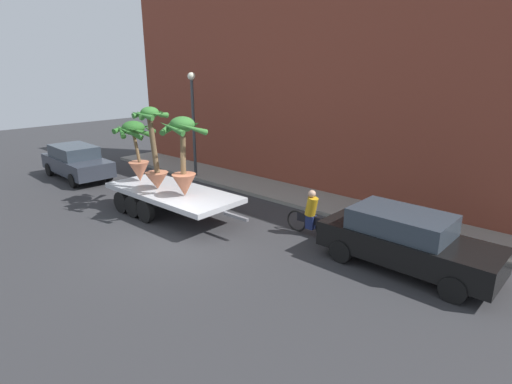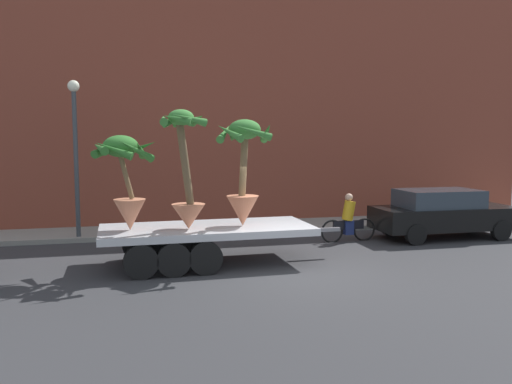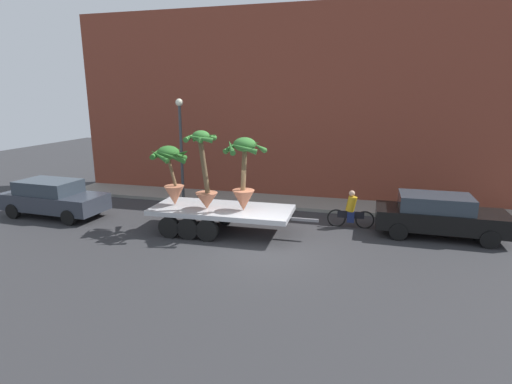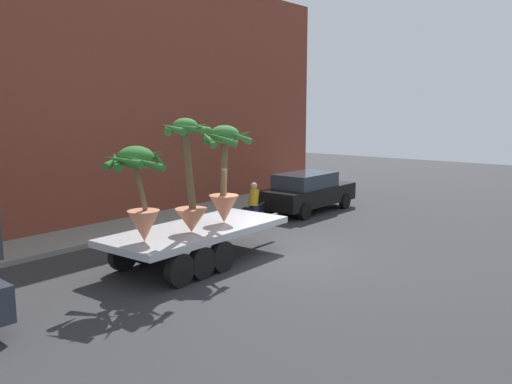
% 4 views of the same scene
% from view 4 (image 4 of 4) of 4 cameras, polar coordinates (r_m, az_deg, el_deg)
% --- Properties ---
extents(ground_plane, '(60.00, 60.00, 0.00)m').
position_cam_4_polar(ground_plane, '(15.29, 2.93, -6.76)').
color(ground_plane, '#2D2D30').
extents(sidewalk, '(24.00, 2.20, 0.15)m').
position_cam_4_polar(sidewalk, '(19.37, -11.87, -3.34)').
color(sidewalk, gray).
rests_on(sidewalk, ground).
extents(building_facade, '(24.00, 1.20, 9.30)m').
position_cam_4_polar(building_facade, '(20.29, -15.40, 10.10)').
color(building_facade, brown).
rests_on(building_facade, ground).
extents(flatbed_trailer, '(6.34, 2.35, 0.98)m').
position_cam_4_polar(flatbed_trailer, '(14.27, -6.98, -4.85)').
color(flatbed_trailer, '#B7BABF').
rests_on(flatbed_trailer, ground).
extents(potted_palm_rear, '(1.65, 1.75, 2.30)m').
position_cam_4_polar(potted_palm_rear, '(12.77, -12.41, 0.59)').
color(potted_palm_rear, '#C17251').
rests_on(potted_palm_rear, flatbed_trailer).
extents(potted_palm_middle, '(1.18, 1.33, 2.92)m').
position_cam_4_polar(potted_palm_middle, '(13.57, -7.21, 1.46)').
color(potted_palm_middle, '#C17251').
rests_on(potted_palm_middle, flatbed_trailer).
extents(potted_palm_front, '(1.50, 1.44, 2.71)m').
position_cam_4_polar(potted_palm_front, '(14.72, -3.41, 2.18)').
color(potted_palm_front, '#B26647').
rests_on(potted_palm_front, flatbed_trailer).
extents(cyclist, '(1.84, 0.36, 1.54)m').
position_cam_4_polar(cyclist, '(19.15, -0.23, -1.48)').
color(cyclist, black).
rests_on(cyclist, ground).
extents(parked_car, '(4.60, 1.90, 1.58)m').
position_cam_4_polar(parked_car, '(21.53, 5.56, 0.08)').
color(parked_car, black).
rests_on(parked_car, ground).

